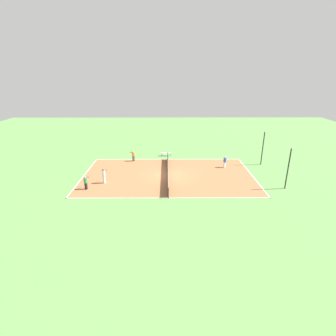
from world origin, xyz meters
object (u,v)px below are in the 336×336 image
object	(u,v)px
tennis_ball_far_baseline	(126,163)
tennis_ball_near_net	(167,187)
tennis_ball_left_sideline	(115,168)
fence_post_back_right	(288,169)
player_far_white	(104,175)
player_near_blue	(225,161)
tennis_net	(168,171)
player_center_orange	(133,155)
player_far_green	(86,182)
fence_post_back_left	(263,149)
tennis_ball_right_alley	(248,176)
bench	(166,153)

from	to	relation	value
tennis_ball_far_baseline	tennis_ball_near_net	world-z (taller)	same
tennis_ball_left_sideline	fence_post_back_right	xyz separation A→B (m)	(5.85, 18.54, 2.07)
tennis_ball_near_net	fence_post_back_right	distance (m)	12.32
player_far_white	tennis_ball_near_net	size ratio (longest dim) A/B	23.99
player_far_white	player_near_blue	xyz separation A→B (m)	(-4.78, 13.95, -0.13)
tennis_net	tennis_ball_left_sideline	size ratio (longest dim) A/B	169.52
player_center_orange	tennis_ball_far_baseline	bearing A→B (deg)	86.80
tennis_net	player_far_green	distance (m)	9.17
fence_post_back_left	fence_post_back_right	world-z (taller)	same
fence_post_back_right	tennis_ball_left_sideline	bearing A→B (deg)	-107.53
player_near_blue	tennis_ball_far_baseline	xyz separation A→B (m)	(-1.74, -12.59, -0.77)
player_far_white	tennis_ball_near_net	bearing A→B (deg)	-82.99
tennis_net	fence_post_back_right	bearing A→B (deg)	72.93
tennis_net	tennis_ball_right_alley	xyz separation A→B (m)	(0.30, 9.15, -0.48)
tennis_ball_right_alley	player_center_orange	bearing A→B (deg)	-111.43
tennis_ball_near_net	tennis_ball_right_alley	bearing A→B (deg)	108.87
player_center_orange	fence_post_back_right	size ratio (longest dim) A/B	0.33
tennis_ball_far_baseline	tennis_ball_left_sideline	bearing A→B (deg)	-25.61
player_center_orange	tennis_ball_right_alley	size ratio (longest dim) A/B	20.75
tennis_ball_right_alley	fence_post_back_right	xyz separation A→B (m)	(3.38, 2.85, 2.07)
player_center_orange	player_near_blue	xyz separation A→B (m)	(2.53, 11.67, 0.01)
player_center_orange	tennis_ball_left_sideline	distance (m)	3.59
tennis_ball_near_net	player_center_orange	bearing A→B (deg)	-152.53
player_far_white	tennis_ball_far_baseline	bearing A→B (deg)	5.90
bench	player_center_orange	xyz separation A→B (m)	(2.27, -4.35, 0.43)
fence_post_back_right	player_center_orange	bearing A→B (deg)	-117.88
tennis_net	bench	distance (m)	7.37
tennis_ball_far_baseline	player_far_green	bearing A→B (deg)	-19.40
player_far_white	tennis_ball_near_net	xyz separation A→B (m)	(1.26, 6.73, -0.90)
bench	player_center_orange	bearing A→B (deg)	-152.41
tennis_net	fence_post_back_right	world-z (taller)	fence_post_back_right
bench	tennis_ball_near_net	world-z (taller)	bench
player_near_blue	fence_post_back_left	size ratio (longest dim) A/B	0.34
tennis_net	tennis_ball_far_baseline	distance (m)	7.01
player_far_white	player_near_blue	distance (m)	14.74
fence_post_back_left	tennis_ball_right_alley	bearing A→B (deg)	-35.59
bench	tennis_ball_left_sideline	world-z (taller)	bench
tennis_ball_far_baseline	player_far_white	bearing A→B (deg)	-11.72
player_center_orange	tennis_ball_left_sideline	bearing A→B (deg)	102.52
tennis_net	player_far_white	size ratio (longest dim) A/B	7.07
player_near_blue	tennis_ball_right_alley	world-z (taller)	player_near_blue
player_near_blue	tennis_ball_left_sideline	distance (m)	13.64
player_far_white	tennis_ball_near_net	world-z (taller)	player_far_white
tennis_ball_left_sideline	tennis_ball_near_net	xyz separation A→B (m)	(5.64, 6.40, 0.00)
tennis_ball_right_alley	fence_post_back_right	size ratio (longest dim) A/B	0.02
bench	player_near_blue	distance (m)	8.77
bench	tennis_ball_near_net	size ratio (longest dim) A/B	22.05
player_far_green	tennis_ball_far_baseline	xyz separation A→B (m)	(-8.07, 2.84, -0.75)
tennis_ball_left_sideline	player_center_orange	bearing A→B (deg)	146.37
tennis_ball_left_sideline	player_near_blue	bearing A→B (deg)	91.65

